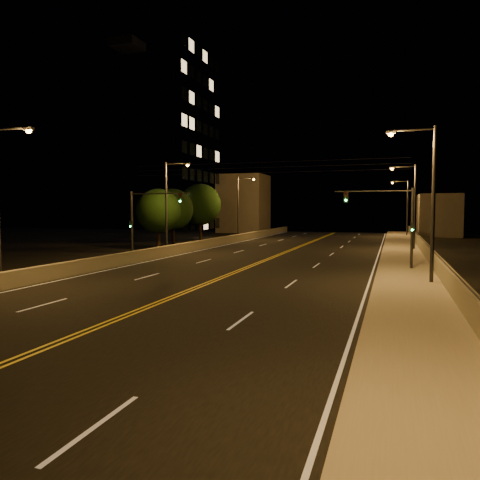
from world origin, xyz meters
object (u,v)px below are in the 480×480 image
(tree_0, at_px, (158,211))
(streetlight_6, at_px, (240,204))
(tree_1, at_px, (173,209))
(tree_2, at_px, (200,204))
(streetlight_3, at_px, (405,204))
(streetlight_4, at_px, (1,194))
(building_tower, at_px, (129,144))
(traffic_signal_left, at_px, (144,217))
(streetlight_5, at_px, (169,201))
(streetlight_2, at_px, (412,201))
(streetlight_1, at_px, (428,194))
(traffic_signal_right, at_px, (395,218))

(tree_0, bearing_deg, streetlight_6, 77.87)
(tree_1, relative_size, tree_2, 0.86)
(streetlight_3, height_order, tree_2, streetlight_3)
(streetlight_4, height_order, building_tower, building_tower)
(traffic_signal_left, distance_m, tree_1, 18.64)
(traffic_signal_left, height_order, tree_2, tree_2)
(streetlight_5, distance_m, streetlight_6, 21.08)
(traffic_signal_left, bearing_deg, streetlight_3, 64.15)
(streetlight_2, relative_size, tree_2, 1.11)
(building_tower, relative_size, tree_2, 3.84)
(streetlight_6, height_order, traffic_signal_left, streetlight_6)
(streetlight_2, xyz_separation_m, tree_2, (-26.67, 10.09, -0.13))
(traffic_signal_left, height_order, building_tower, building_tower)
(traffic_signal_left, height_order, tree_0, tree_0)
(streetlight_3, relative_size, tree_1, 1.29)
(streetlight_2, bearing_deg, streetlight_3, 90.00)
(streetlight_2, relative_size, building_tower, 0.29)
(streetlight_1, xyz_separation_m, streetlight_4, (-21.41, -6.86, 0.00))
(streetlight_4, height_order, tree_1, streetlight_4)
(streetlight_6, bearing_deg, tree_2, -166.19)
(streetlight_6, distance_m, traffic_signal_left, 27.85)
(streetlight_4, bearing_deg, tree_1, 99.38)
(streetlight_6, bearing_deg, traffic_signal_right, -54.47)
(tree_0, relative_size, tree_1, 0.96)
(traffic_signal_right, relative_size, tree_1, 0.84)
(traffic_signal_left, height_order, tree_1, tree_1)
(streetlight_2, xyz_separation_m, streetlight_4, (-21.41, -29.16, 0.00))
(streetlight_1, relative_size, traffic_signal_left, 1.53)
(streetlight_2, xyz_separation_m, traffic_signal_left, (-20.24, -16.41, -1.37))
(traffic_signal_right, xyz_separation_m, traffic_signal_left, (-18.68, 0.00, 0.00))
(streetlight_1, xyz_separation_m, streetlight_2, (0.00, 22.30, 0.00))
(streetlight_2, bearing_deg, building_tower, 160.81)
(streetlight_3, height_order, tree_0, streetlight_3)
(tree_1, bearing_deg, streetlight_1, -41.62)
(streetlight_4, height_order, traffic_signal_left, streetlight_4)
(streetlight_1, distance_m, traffic_signal_right, 6.25)
(streetlight_5, distance_m, tree_0, 5.87)
(streetlight_1, bearing_deg, traffic_signal_right, 104.87)
(streetlight_5, distance_m, tree_2, 20.47)
(traffic_signal_right, xyz_separation_m, building_tower, (-38.38, 30.31, 10.53))
(streetlight_3, bearing_deg, tree_0, -129.30)
(tree_2, bearing_deg, traffic_signal_left, -76.36)
(streetlight_1, bearing_deg, tree_1, 138.38)
(building_tower, xyz_separation_m, tree_0, (15.00, -19.02, -10.12))
(streetlight_1, xyz_separation_m, building_tower, (-39.95, 36.21, 9.16))
(building_tower, bearing_deg, tree_2, -16.04)
(streetlight_1, distance_m, streetlight_2, 22.30)
(tree_2, bearing_deg, tree_0, -83.56)
(streetlight_5, xyz_separation_m, streetlight_6, (0.00, 21.08, 0.00))
(streetlight_6, height_order, tree_1, streetlight_6)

